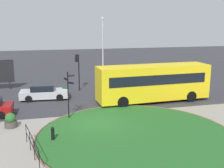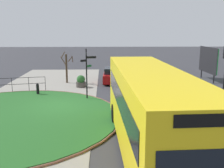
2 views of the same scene
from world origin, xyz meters
The scene contains 14 objects.
ground centered at (0.00, 0.00, 0.00)m, with size 120.00×120.00×0.00m, color #333338.
sidewalk_paving centered at (0.00, -1.84, 0.01)m, with size 32.00×8.31×0.02m, color gray.
grass_island centered at (2.07, -2.53, 0.05)m, with size 12.59×12.59×0.10m, color #235B23.
grass_kerb_ring centered at (2.07, -2.53, 0.06)m, with size 12.90×12.90×0.11m, color brown.
signpost_directional centered at (-1.80, 1.71, 2.13)m, with size 0.92×1.07×3.65m.
bollard_foreground centered at (-3.17, -2.16, 0.48)m, with size 0.22×0.22×0.93m.
railing_grass_edge centered at (-4.35, -3.83, 0.74)m, with size 0.81×3.85×1.16m.
bus_yellow centered at (6.25, 4.72, 1.80)m, with size 10.52×2.88×3.37m.
car_near_lane centered at (-13.85, 6.25, 0.68)m, with size 4.24×2.02×1.48m.
car_far_lane centered at (-3.53, 8.00, 0.66)m, with size 4.65×2.16×1.43m.
car_trailing centered at (-7.95, 3.76, 0.67)m, with size 4.03×1.95×1.43m.
billboard_left centered at (-8.62, 13.11, 1.99)m, with size 4.08×0.22×3.28m.
planter_near_signpost centered at (-5.90, 0.90, 0.48)m, with size 0.85×0.85×1.06m.
street_tree_bare centered at (-7.82, -0.55, 1.57)m, with size 1.18×1.17×2.92m.
Camera 2 is at (16.33, 2.89, 4.94)m, focal length 41.67 mm.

